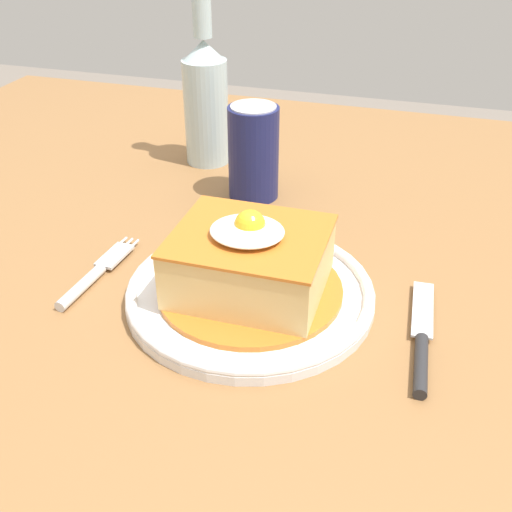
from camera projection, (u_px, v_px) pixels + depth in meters
The scene contains 7 objects.
dining_table at pixel (254, 305), 0.78m from camera, with size 1.33×1.02×0.77m.
main_plate at pixel (250, 292), 0.62m from camera, with size 0.25×0.25×0.02m.
sandwich_meal at pixel (250, 263), 0.60m from camera, with size 0.19×0.19×0.09m.
fork at pixel (93, 276), 0.64m from camera, with size 0.03×0.14×0.01m.
knife at pixel (421, 348), 0.55m from camera, with size 0.02×0.17×0.01m.
soda_can at pixel (253, 153), 0.79m from camera, with size 0.07×0.07×0.12m.
beer_bottle_clear_far at pixel (206, 96), 0.86m from camera, with size 0.06×0.06×0.27m.
Camera 1 is at (0.18, -0.60, 1.14)m, focal length 42.49 mm.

